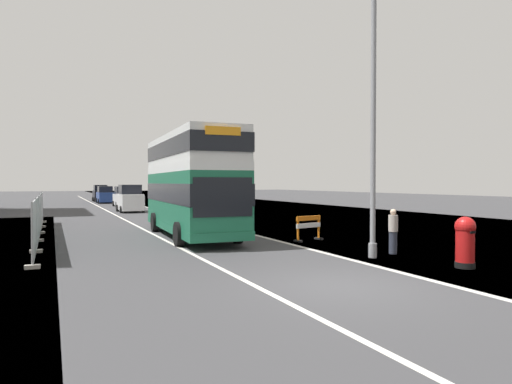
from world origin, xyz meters
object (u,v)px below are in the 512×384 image
at_px(lamppost_foreground, 373,130).
at_px(car_oncoming_near, 130,199).
at_px(car_receding_far, 105,195).
at_px(double_decker_bus, 191,183).
at_px(car_far_side, 100,194).
at_px(car_receding_mid, 124,197).
at_px(pedestrian_at_kerb, 393,231).
at_px(red_pillar_postbox, 465,240).
at_px(roadworks_barrier, 309,226).

distance_m(lamppost_foreground, car_oncoming_near, 28.79).
xyz_separation_m(car_oncoming_near, car_receding_far, (-0.15, 19.06, -0.12)).
xyz_separation_m(double_decker_bus, car_far_side, (0.05, 44.99, -1.52)).
height_order(car_receding_mid, pedestrian_at_kerb, car_receding_mid).
bearing_deg(red_pillar_postbox, car_receding_far, 96.02).
height_order(car_oncoming_near, car_far_side, car_oncoming_near).
relative_size(double_decker_bus, pedestrian_at_kerb, 6.42).
bearing_deg(pedestrian_at_kerb, lamppost_foreground, -162.91).
height_order(double_decker_bus, car_receding_mid, double_decker_bus).
bearing_deg(red_pillar_postbox, car_receding_mid, 96.12).
bearing_deg(car_receding_far, car_far_side, 89.93).
bearing_deg(car_receding_far, lamppost_foreground, -85.27).
bearing_deg(pedestrian_at_kerb, car_receding_far, 96.24).
height_order(lamppost_foreground, car_oncoming_near, lamppost_foreground).
bearing_deg(car_receding_mid, red_pillar_postbox, -83.88).
bearing_deg(car_far_side, roadworks_barrier, -84.99).
relative_size(red_pillar_postbox, pedestrian_at_kerb, 0.96).
bearing_deg(car_far_side, car_receding_mid, -86.62).
xyz_separation_m(red_pillar_postbox, car_far_side, (-5.27, 56.21, 0.20)).
height_order(car_oncoming_near, car_receding_far, car_oncoming_near).
xyz_separation_m(car_receding_far, car_far_side, (0.01, 6.16, 0.06)).
relative_size(lamppost_foreground, car_oncoming_near, 2.35).
distance_m(car_oncoming_near, car_receding_far, 19.06).
relative_size(car_oncoming_near, car_receding_far, 0.89).
height_order(double_decker_bus, car_oncoming_near, double_decker_bus).
height_order(car_far_side, pedestrian_at_kerb, car_far_side).
bearing_deg(car_oncoming_near, pedestrian_at_kerb, -79.88).
bearing_deg(roadworks_barrier, car_far_side, 95.01).
distance_m(double_decker_bus, car_receding_far, 38.87).
xyz_separation_m(double_decker_bus, pedestrian_at_kerb, (5.19, -8.20, -1.75)).
relative_size(lamppost_foreground, roadworks_barrier, 6.08).
height_order(red_pillar_postbox, car_far_side, car_far_side).
bearing_deg(roadworks_barrier, red_pillar_postbox, -82.42).
relative_size(lamppost_foreground, pedestrian_at_kerb, 5.70).
bearing_deg(pedestrian_at_kerb, red_pillar_postbox, -87.53).
bearing_deg(car_receding_far, car_oncoming_near, -89.54).
bearing_deg(pedestrian_at_kerb, car_oncoming_near, 100.12).
height_order(lamppost_foreground, pedestrian_at_kerb, lamppost_foreground).
bearing_deg(lamppost_foreground, car_oncoming_near, 97.58).
distance_m(car_oncoming_near, car_receding_mid, 9.42).
bearing_deg(car_oncoming_near, car_receding_mid, 85.19).
bearing_deg(pedestrian_at_kerb, car_far_side, 95.52).
xyz_separation_m(car_receding_mid, pedestrian_at_kerb, (4.20, -37.36, -0.19)).
distance_m(car_receding_far, car_far_side, 6.16).
bearing_deg(car_receding_far, red_pillar_postbox, -83.98).
xyz_separation_m(lamppost_foreground, car_oncoming_near, (-3.77, 28.35, -3.29)).
bearing_deg(red_pillar_postbox, double_decker_bus, 115.36).
height_order(lamppost_foreground, car_receding_mid, lamppost_foreground).
distance_m(roadworks_barrier, car_receding_mid, 33.05).
bearing_deg(car_receding_mid, roadworks_barrier, -84.21).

